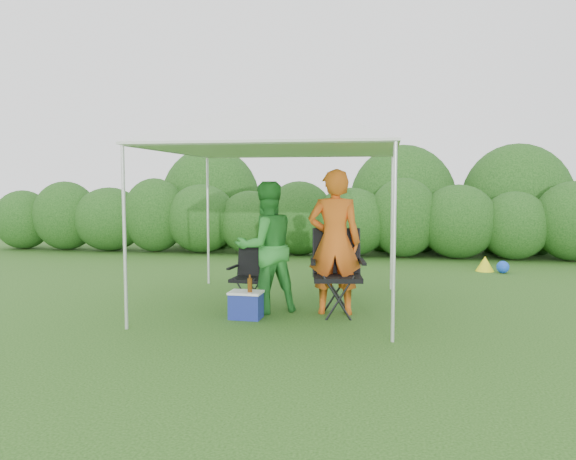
% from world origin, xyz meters
% --- Properties ---
extents(ground, '(70.00, 70.00, 0.00)m').
position_xyz_m(ground, '(0.00, 0.00, 0.00)').
color(ground, '#34631F').
extents(hedge, '(17.02, 1.53, 1.80)m').
position_xyz_m(hedge, '(0.10, 6.00, 0.83)').
color(hedge, '#26571B').
rests_on(hedge, ground).
extents(canopy, '(3.10, 3.10, 2.83)m').
position_xyz_m(canopy, '(0.00, 0.50, 2.46)').
color(canopy, silver).
rests_on(canopy, ground).
extents(chair_right, '(0.74, 0.69, 1.09)m').
position_xyz_m(chair_right, '(0.81, 0.20, 0.62)').
color(chair_right, black).
rests_on(chair_right, ground).
extents(chair_left, '(0.55, 0.51, 0.84)m').
position_xyz_m(chair_left, '(-0.39, 0.48, 0.47)').
color(chair_left, black).
rests_on(chair_left, ground).
extents(man, '(0.71, 0.50, 1.85)m').
position_xyz_m(man, '(0.77, 0.20, 0.92)').
color(man, '#D45918').
rests_on(man, ground).
extents(woman, '(1.04, 1.00, 1.69)m').
position_xyz_m(woman, '(-0.11, 0.13, 0.85)').
color(woman, '#2C8830').
rests_on(woman, ground).
extents(cooler, '(0.41, 0.31, 0.34)m').
position_xyz_m(cooler, '(-0.28, -0.27, 0.17)').
color(cooler, navy).
rests_on(cooler, ground).
extents(bottle, '(0.06, 0.06, 0.22)m').
position_xyz_m(bottle, '(-0.22, -0.31, 0.45)').
color(bottle, '#592D0C').
rests_on(bottle, cooler).
extents(lawn_toy, '(0.58, 0.48, 0.29)m').
position_xyz_m(lawn_toy, '(3.35, 4.13, 0.14)').
color(lawn_toy, yellow).
rests_on(lawn_toy, ground).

